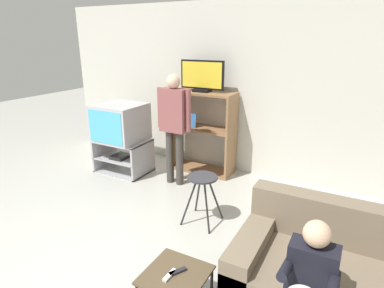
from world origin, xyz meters
name	(u,v)px	position (x,y,z in m)	size (l,w,h in m)	color
wall_back	(235,90)	(0.00, 3.41, 1.30)	(6.40, 0.06, 2.60)	beige
tv_stand	(123,156)	(-1.51, 2.49, 0.26)	(0.82, 0.57, 0.53)	#A8A8AD
television_main	(120,122)	(-1.52, 2.48, 0.82)	(0.70, 0.68, 0.57)	#B2B2B7
media_shelf	(203,132)	(-0.41, 3.12, 0.66)	(1.01, 0.44, 1.29)	#8E6642
television_flat	(202,77)	(-0.42, 3.12, 1.51)	(0.70, 0.20, 0.47)	black
folding_stool	(202,185)	(0.29, 1.74, 0.48)	(0.39, 0.39, 0.59)	black
snack_table	(176,278)	(0.70, 0.46, 0.32)	(0.47, 0.47, 0.36)	brown
remote_control_black	(178,272)	(0.71, 0.48, 0.37)	(0.04, 0.14, 0.02)	#232328
remote_control_white	(170,275)	(0.67, 0.42, 0.37)	(0.04, 0.14, 0.02)	silver
couch	(338,283)	(1.80, 1.04, 0.28)	(1.57, 0.93, 0.82)	#756651
person_standing_adult	(174,120)	(-0.55, 2.50, 0.97)	(0.53, 0.20, 1.61)	#3D3833
person_seated_child	(309,286)	(1.64, 0.52, 0.61)	(0.33, 0.43, 1.03)	#2D2D38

